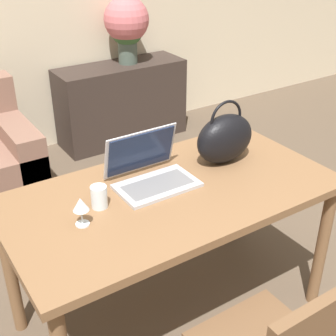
{
  "coord_description": "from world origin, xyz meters",
  "views": [
    {
      "loc": [
        -1.04,
        -0.96,
        1.87
      ],
      "look_at": [
        -0.05,
        0.55,
        0.89
      ],
      "focal_mm": 50.0,
      "sensor_mm": 36.0,
      "label": 1
    }
  ],
  "objects": [
    {
      "name": "drinking_glass",
      "position": [
        -0.36,
        0.61,
        0.82
      ],
      "size": [
        0.07,
        0.07,
        0.1
      ],
      "color": "silver",
      "rests_on": "dining_table"
    },
    {
      "name": "flower_vase",
      "position": [
        0.9,
        2.65,
        1.04
      ],
      "size": [
        0.39,
        0.39,
        0.57
      ],
      "color": "#47564C",
      "rests_on": "sideboard"
    },
    {
      "name": "sideboard",
      "position": [
        0.81,
        2.65,
        0.35
      ],
      "size": [
        1.16,
        0.4,
        0.71
      ],
      "color": "#332823",
      "rests_on": "ground_plane"
    },
    {
      "name": "dining_table",
      "position": [
        -0.03,
        0.55,
        0.68
      ],
      "size": [
        1.52,
        0.8,
        0.77
      ],
      "color": "brown",
      "rests_on": "ground_plane"
    },
    {
      "name": "wine_glass",
      "position": [
        -0.48,
        0.53,
        0.86
      ],
      "size": [
        0.07,
        0.07,
        0.13
      ],
      "color": "silver",
      "rests_on": "dining_table"
    },
    {
      "name": "laptop",
      "position": [
        -0.07,
        0.68,
        0.83
      ],
      "size": [
        0.37,
        0.29,
        0.23
      ],
      "color": "#ADADB2",
      "rests_on": "dining_table"
    },
    {
      "name": "handbag",
      "position": [
        0.35,
        0.65,
        0.89
      ],
      "size": [
        0.32,
        0.17,
        0.33
      ],
      "color": "black",
      "rests_on": "dining_table"
    }
  ]
}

